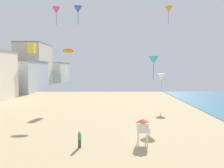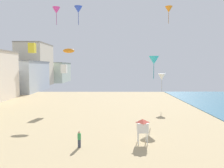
{
  "view_description": "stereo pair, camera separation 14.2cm",
  "coord_description": "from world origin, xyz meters",
  "px_view_note": "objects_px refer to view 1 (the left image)",
  "views": [
    {
      "loc": [
        3.67,
        -8.53,
        7.93
      ],
      "look_at": [
        3.66,
        18.94,
        5.75
      ],
      "focal_mm": 34.95,
      "sensor_mm": 36.0,
      "label": 1
    },
    {
      "loc": [
        3.81,
        -8.53,
        7.93
      ],
      "look_at": [
        3.66,
        18.94,
        5.75
      ],
      "focal_mm": 34.95,
      "sensor_mm": 36.0,
      "label": 2
    }
  ],
  "objects_px": {
    "kite_orange_delta": "(169,10)",
    "lifeguard_stand": "(143,126)",
    "kite_magenta_delta": "(56,10)",
    "kite_cyan_delta": "(154,60)",
    "kite_flyer": "(80,138)",
    "kite_white_delta": "(161,77)",
    "kite_white_box": "(64,69)",
    "kite_yellow_box": "(32,48)",
    "kite_orange_parafoil": "(68,51)",
    "kite_blue_delta": "(78,10)"
  },
  "relations": [
    {
      "from": "kite_orange_delta",
      "to": "lifeguard_stand",
      "type": "bearing_deg",
      "value": -120.65
    },
    {
      "from": "lifeguard_stand",
      "to": "kite_magenta_delta",
      "type": "bearing_deg",
      "value": 163.56
    },
    {
      "from": "kite_cyan_delta",
      "to": "kite_orange_delta",
      "type": "height_order",
      "value": "kite_orange_delta"
    },
    {
      "from": "kite_magenta_delta",
      "to": "kite_flyer",
      "type": "bearing_deg",
      "value": -60.92
    },
    {
      "from": "kite_flyer",
      "to": "kite_white_delta",
      "type": "xyz_separation_m",
      "value": [
        12.64,
        20.73,
        5.06
      ]
    },
    {
      "from": "kite_white_delta",
      "to": "kite_white_box",
      "type": "relative_size",
      "value": 2.06
    },
    {
      "from": "lifeguard_stand",
      "to": "kite_white_delta",
      "type": "relative_size",
      "value": 0.76
    },
    {
      "from": "kite_orange_delta",
      "to": "kite_white_box",
      "type": "bearing_deg",
      "value": 144.49
    },
    {
      "from": "kite_white_delta",
      "to": "kite_orange_delta",
      "type": "bearing_deg",
      "value": -99.29
    },
    {
      "from": "kite_yellow_box",
      "to": "kite_orange_delta",
      "type": "relative_size",
      "value": 0.72
    },
    {
      "from": "lifeguard_stand",
      "to": "kite_white_delta",
      "type": "bearing_deg",
      "value": 84.19
    },
    {
      "from": "kite_orange_parafoil",
      "to": "kite_white_delta",
      "type": "bearing_deg",
      "value": 12.77
    },
    {
      "from": "kite_magenta_delta",
      "to": "kite_orange_parafoil",
      "type": "bearing_deg",
      "value": 93.43
    },
    {
      "from": "kite_cyan_delta",
      "to": "kite_white_delta",
      "type": "bearing_deg",
      "value": 66.97
    },
    {
      "from": "kite_flyer",
      "to": "kite_orange_parafoil",
      "type": "relative_size",
      "value": 0.83
    },
    {
      "from": "kite_orange_parafoil",
      "to": "kite_yellow_box",
      "type": "xyz_separation_m",
      "value": [
        -5.43,
        -2.38,
        0.27
      ]
    },
    {
      "from": "kite_white_delta",
      "to": "kite_blue_delta",
      "type": "xyz_separation_m",
      "value": [
        -14.87,
        -6.16,
        11.01
      ]
    },
    {
      "from": "kite_yellow_box",
      "to": "kite_magenta_delta",
      "type": "xyz_separation_m",
      "value": [
        6.04,
        -7.82,
        3.95
      ]
    },
    {
      "from": "kite_white_delta",
      "to": "kite_magenta_delta",
      "type": "bearing_deg",
      "value": -139.35
    },
    {
      "from": "kite_flyer",
      "to": "kite_white_box",
      "type": "height_order",
      "value": "kite_white_box"
    },
    {
      "from": "lifeguard_stand",
      "to": "kite_yellow_box",
      "type": "height_order",
      "value": "kite_yellow_box"
    },
    {
      "from": "lifeguard_stand",
      "to": "kite_magenta_delta",
      "type": "distance_m",
      "value": 17.37
    },
    {
      "from": "kite_cyan_delta",
      "to": "kite_white_delta",
      "type": "xyz_separation_m",
      "value": [
        2.8,
        6.58,
        -2.98
      ]
    },
    {
      "from": "kite_orange_delta",
      "to": "kite_magenta_delta",
      "type": "xyz_separation_m",
      "value": [
        -14.34,
        -1.72,
        -0.53
      ]
    },
    {
      "from": "kite_orange_parafoil",
      "to": "kite_magenta_delta",
      "type": "bearing_deg",
      "value": -86.57
    },
    {
      "from": "lifeguard_stand",
      "to": "kite_cyan_delta",
      "type": "height_order",
      "value": "kite_cyan_delta"
    },
    {
      "from": "kite_orange_delta",
      "to": "kite_orange_parafoil",
      "type": "bearing_deg",
      "value": 150.43
    },
    {
      "from": "kite_orange_delta",
      "to": "kite_cyan_delta",
      "type": "bearing_deg",
      "value": 97.73
    },
    {
      "from": "kite_flyer",
      "to": "lifeguard_stand",
      "type": "height_order",
      "value": "lifeguard_stand"
    },
    {
      "from": "lifeguard_stand",
      "to": "kite_orange_delta",
      "type": "distance_m",
      "value": 15.94
    },
    {
      "from": "lifeguard_stand",
      "to": "kite_white_box",
      "type": "relative_size",
      "value": 1.56
    },
    {
      "from": "lifeguard_stand",
      "to": "kite_white_delta",
      "type": "height_order",
      "value": "kite_white_delta"
    },
    {
      "from": "lifeguard_stand",
      "to": "kite_magenta_delta",
      "type": "height_order",
      "value": "kite_magenta_delta"
    },
    {
      "from": "kite_flyer",
      "to": "kite_white_box",
      "type": "relative_size",
      "value": 1.0
    },
    {
      "from": "kite_orange_parafoil",
      "to": "kite_flyer",
      "type": "bearing_deg",
      "value": -75.62
    },
    {
      "from": "kite_cyan_delta",
      "to": "kite_magenta_delta",
      "type": "height_order",
      "value": "kite_magenta_delta"
    },
    {
      "from": "kite_flyer",
      "to": "kite_magenta_delta",
      "type": "distance_m",
      "value": 15.93
    },
    {
      "from": "kite_yellow_box",
      "to": "kite_blue_delta",
      "type": "bearing_deg",
      "value": 0.52
    },
    {
      "from": "lifeguard_stand",
      "to": "kite_blue_delta",
      "type": "height_order",
      "value": "kite_blue_delta"
    },
    {
      "from": "kite_flyer",
      "to": "kite_orange_delta",
      "type": "height_order",
      "value": "kite_orange_delta"
    },
    {
      "from": "kite_orange_delta",
      "to": "kite_blue_delta",
      "type": "bearing_deg",
      "value": 154.35
    },
    {
      "from": "kite_yellow_box",
      "to": "kite_magenta_delta",
      "type": "distance_m",
      "value": 10.64
    },
    {
      "from": "kite_yellow_box",
      "to": "kite_white_box",
      "type": "bearing_deg",
      "value": 56.41
    },
    {
      "from": "kite_flyer",
      "to": "kite_magenta_delta",
      "type": "relative_size",
      "value": 0.76
    },
    {
      "from": "kite_white_box",
      "to": "kite_yellow_box",
      "type": "height_order",
      "value": "kite_yellow_box"
    },
    {
      "from": "kite_cyan_delta",
      "to": "kite_blue_delta",
      "type": "height_order",
      "value": "kite_blue_delta"
    },
    {
      "from": "lifeguard_stand",
      "to": "kite_white_box",
      "type": "height_order",
      "value": "kite_white_box"
    },
    {
      "from": "kite_orange_parafoil",
      "to": "kite_orange_delta",
      "type": "relative_size",
      "value": 0.9
    },
    {
      "from": "kite_magenta_delta",
      "to": "kite_white_box",
      "type": "bearing_deg",
      "value": 99.37
    },
    {
      "from": "kite_flyer",
      "to": "kite_cyan_delta",
      "type": "height_order",
      "value": "kite_cyan_delta"
    }
  ]
}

